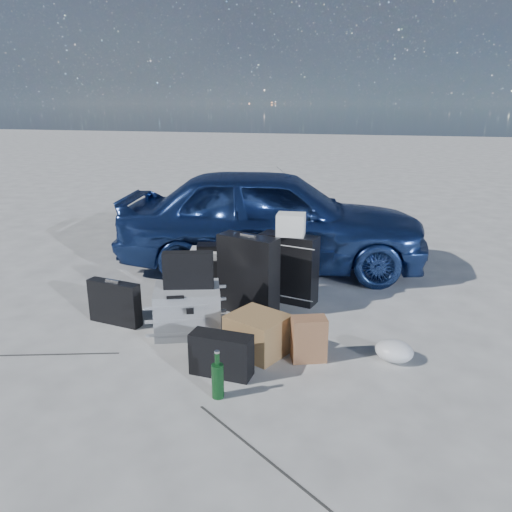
% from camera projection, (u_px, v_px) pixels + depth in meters
% --- Properties ---
extents(ground, '(60.00, 60.00, 0.00)m').
position_uv_depth(ground, '(207.00, 351.00, 4.02)').
color(ground, beige).
rests_on(ground, ground).
extents(car, '(3.79, 2.10, 1.22)m').
position_uv_depth(car, '(272.00, 218.00, 5.90)').
color(car, '#2A478D').
rests_on(car, ground).
extents(pelican_case, '(0.68, 0.63, 0.40)m').
position_uv_depth(pelican_case, '(188.00, 310.00, 4.31)').
color(pelican_case, '#989A9C').
rests_on(pelican_case, ground).
extents(laptop_bag, '(0.44, 0.23, 0.32)m').
position_uv_depth(laptop_bag, '(188.00, 270.00, 4.21)').
color(laptop_bag, black).
rests_on(laptop_bag, pelican_case).
extents(briefcase, '(0.52, 0.19, 0.40)m').
position_uv_depth(briefcase, '(115.00, 303.00, 4.47)').
color(briefcase, black).
rests_on(briefcase, ground).
extents(suitcase_left, '(0.61, 0.37, 0.75)m').
position_uv_depth(suitcase_left, '(248.00, 275.00, 4.67)').
color(suitcase_left, black).
rests_on(suitcase_left, ground).
extents(suitcase_right, '(0.60, 0.33, 0.69)m').
position_uv_depth(suitcase_right, '(289.00, 268.00, 4.95)').
color(suitcase_right, black).
rests_on(suitcase_right, ground).
extents(white_carton, '(0.28, 0.23, 0.21)m').
position_uv_depth(white_carton, '(291.00, 224.00, 4.81)').
color(white_carton, white).
rests_on(white_carton, suitcase_right).
extents(duffel_bag, '(0.83, 0.44, 0.39)m').
position_uv_depth(duffel_bag, '(211.00, 275.00, 5.21)').
color(duffel_bag, black).
rests_on(duffel_bag, ground).
extents(flat_box_white, '(0.47, 0.39, 0.07)m').
position_uv_depth(flat_box_white, '(210.00, 253.00, 5.16)').
color(flat_box_white, white).
rests_on(flat_box_white, duffel_bag).
extents(flat_box_black, '(0.29, 0.24, 0.05)m').
position_uv_depth(flat_box_black, '(209.00, 247.00, 5.16)').
color(flat_box_black, black).
rests_on(flat_box_black, flat_box_white).
extents(kraft_bag, '(0.30, 0.24, 0.35)m').
position_uv_depth(kraft_bag, '(309.00, 339.00, 3.83)').
color(kraft_bag, '#8C5E3C').
rests_on(kraft_bag, ground).
extents(cardboard_box, '(0.54, 0.51, 0.32)m').
position_uv_depth(cardboard_box, '(258.00, 334.00, 3.95)').
color(cardboard_box, olive).
rests_on(cardboard_box, ground).
extents(plastic_bag, '(0.35, 0.32, 0.16)m').
position_uv_depth(plastic_bag, '(394.00, 351.00, 3.85)').
color(plastic_bag, silver).
rests_on(plastic_bag, ground).
extents(messenger_bag, '(0.46, 0.20, 0.32)m').
position_uv_depth(messenger_bag, '(221.00, 355.00, 3.63)').
color(messenger_bag, black).
rests_on(messenger_bag, ground).
extents(green_bottle, '(0.10, 0.10, 0.33)m').
position_uv_depth(green_bottle, '(218.00, 375.00, 3.34)').
color(green_bottle, '#0D3414').
rests_on(green_bottle, ground).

